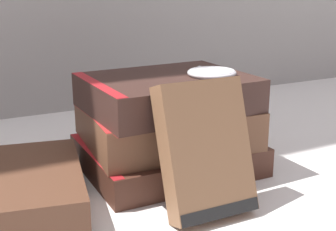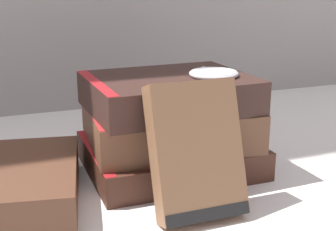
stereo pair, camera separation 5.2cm
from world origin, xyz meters
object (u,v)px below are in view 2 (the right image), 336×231
at_px(book_flat_top, 165,93).
at_px(book_leaning_front, 196,156).
at_px(pocket_watch, 214,74).
at_px(book_flat_middle, 164,123).
at_px(book_flat_bottom, 166,155).

distance_m(book_flat_top, book_leaning_front, 0.11).
distance_m(book_flat_top, pocket_watch, 0.06).
bearing_deg(book_flat_middle, book_flat_bottom, -82.67).
relative_size(book_flat_top, book_leaning_front, 1.40).
bearing_deg(book_flat_top, book_flat_bottom, 62.75).
bearing_deg(book_leaning_front, pocket_watch, 56.12).
bearing_deg(book_flat_bottom, pocket_watch, -28.37).
bearing_deg(book_leaning_front, book_flat_bottom, 84.09).
xyz_separation_m(book_flat_top, book_leaning_front, (-0.01, -0.11, -0.04)).
bearing_deg(pocket_watch, book_leaning_front, -123.88).
height_order(book_flat_middle, pocket_watch, pocket_watch).
relative_size(book_flat_top, pocket_watch, 3.11).
bearing_deg(book_flat_bottom, book_leaning_front, -96.15).
height_order(book_flat_top, pocket_watch, pocket_watch).
relative_size(book_leaning_front, pocket_watch, 2.23).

